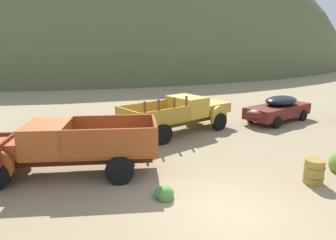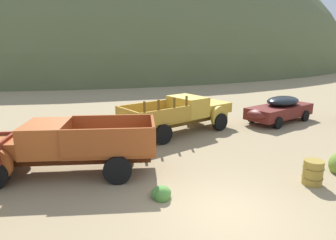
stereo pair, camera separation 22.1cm
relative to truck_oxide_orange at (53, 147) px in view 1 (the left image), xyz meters
name	(u,v)px [view 1 (the left image)]	position (x,y,z in m)	size (l,w,h in m)	color
ground_plane	(230,212)	(4.10, -4.84, -1.02)	(300.00, 300.00, 0.00)	#998460
hill_distant	(123,66)	(21.79, 61.10, -1.02)	(115.98, 81.50, 55.84)	#56603D
hill_center	(205,61)	(54.80, 75.23, -1.02)	(91.37, 85.62, 26.25)	#56603D
truck_oxide_orange	(53,147)	(0.00, 0.00, 0.00)	(6.76, 4.08, 1.91)	#51220D
truck_faded_yellow	(185,113)	(7.07, 3.04, -0.01)	(6.75, 3.57, 2.16)	brown
car_oxblood	(277,109)	(13.09, 2.37, -0.20)	(5.21, 2.74, 1.57)	maroon
oil_drum_foreground	(314,171)	(7.75, -4.59, -0.60)	(0.68, 0.68, 0.84)	olive
bush_near_barrel	(165,194)	(2.79, -3.35, -0.89)	(0.63, 0.67, 0.52)	#4C8438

